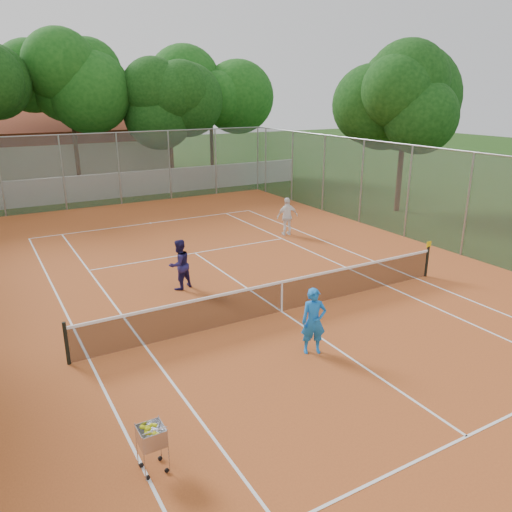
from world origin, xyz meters
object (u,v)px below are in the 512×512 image
player_far_right (287,216)px  player_far_left (179,265)px  player_near (314,321)px  ball_hopper (152,447)px  tennis_net (282,296)px  clubhouse (48,148)px

player_far_right → player_far_left: bearing=37.8°
player_near → ball_hopper: bearing=-134.6°
player_far_right → tennis_net: bearing=64.3°
clubhouse → player_far_right: size_ratio=9.70×
player_far_left → player_far_right: bearing=-170.0°
tennis_net → player_far_left: (-1.89, 3.16, 0.33)m
tennis_net → ball_hopper: bearing=-140.8°
clubhouse → player_far_right: 23.19m
player_far_right → ball_hopper: size_ratio=1.81×
player_far_left → player_far_right: (6.54, 3.66, 0.02)m
player_near → player_far_left: player_near is taller
player_near → ball_hopper: size_ratio=1.78×
tennis_net → player_near: player_near is taller
tennis_net → player_near: bearing=-104.5°
player_far_left → ball_hopper: size_ratio=1.76×
clubhouse → player_far_right: clubhouse is taller
player_far_right → ball_hopper: bearing=56.8°
player_near → player_far_left: bearing=125.7°
player_far_left → tennis_net: bearing=101.5°
player_far_left → ball_hopper: bearing=46.0°
tennis_net → clubhouse: bearing=93.9°
player_far_right → ball_hopper: player_far_right is taller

